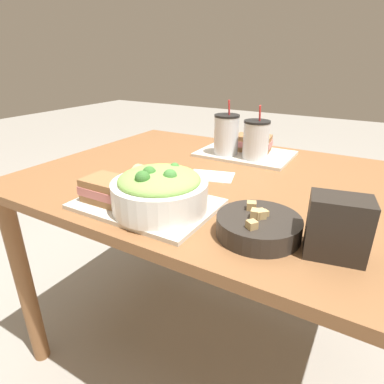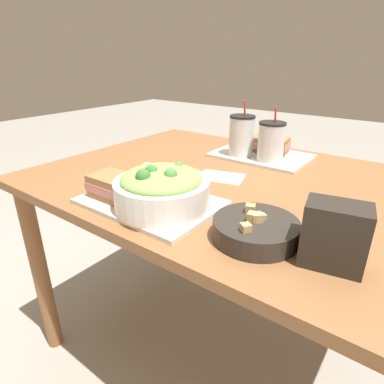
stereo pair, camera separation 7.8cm
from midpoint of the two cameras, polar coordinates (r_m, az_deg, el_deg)
ground_plane at (r=1.54m, az=6.79°, el=-25.28°), size 12.00×12.00×0.00m
dining_table at (r=1.13m, az=8.36°, el=-2.19°), size 1.28×0.96×0.77m
tray_near at (r=0.89m, az=-4.89°, el=-1.84°), size 0.37×0.26×0.01m
tray_far at (r=1.34m, az=13.80°, el=6.27°), size 0.37×0.26×0.01m
salad_bowl at (r=0.82m, az=-2.71°, el=0.62°), size 0.25×0.25×0.12m
soup_bowl at (r=0.74m, az=14.23°, el=-6.47°), size 0.19×0.19×0.07m
sandwich_near at (r=0.90m, az=-11.00°, el=0.84°), size 0.15×0.10×0.06m
baguette_near at (r=0.96m, az=-2.93°, el=2.54°), size 0.16×0.08×0.06m
sandwich_far at (r=1.36m, az=15.22°, el=8.06°), size 0.16×0.12×0.06m
drink_cup_dark at (r=1.29m, az=10.51°, el=9.59°), size 0.10×0.10×0.21m
drink_cup_red at (r=1.25m, az=15.61°, el=8.37°), size 0.10×0.10×0.20m
chip_bag at (r=0.69m, az=27.02°, el=-6.98°), size 0.13×0.10×0.13m
napkin_folded at (r=1.09m, az=7.25°, el=2.63°), size 0.17×0.14×0.00m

